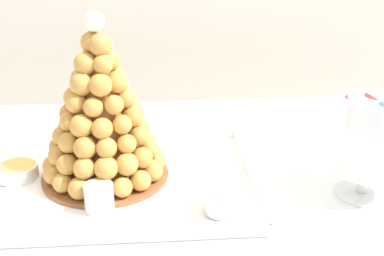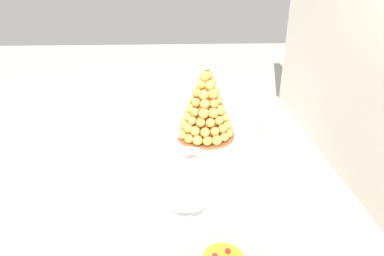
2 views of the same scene
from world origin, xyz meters
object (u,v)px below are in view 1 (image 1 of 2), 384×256
at_px(serving_tray, 102,183).
at_px(dessert_cup_centre, 222,201).
at_px(croquembouche, 101,116).
at_px(macaron_goblet, 370,137).
at_px(wine_glass, 115,85).
at_px(dessert_cup_mid_left, 99,198).
at_px(creme_brulee_ramekin, 18,171).

xyz_separation_m(serving_tray, dessert_cup_centre, (0.23, -0.13, 0.02)).
distance_m(croquembouche, macaron_goblet, 0.51).
distance_m(croquembouche, wine_glass, 0.27).
distance_m(serving_tray, dessert_cup_centre, 0.26).
xyz_separation_m(croquembouche, macaron_goblet, (0.50, -0.10, -0.02)).
xyz_separation_m(dessert_cup_mid_left, macaron_goblet, (0.50, 0.03, 0.09)).
xyz_separation_m(creme_brulee_ramekin, macaron_goblet, (0.68, -0.11, 0.10)).
xyz_separation_m(croquembouche, wine_glass, (0.01, 0.27, -0.03)).
bearing_deg(serving_tray, macaron_goblet, -8.62).
bearing_deg(serving_tray, wine_glass, 86.84).
xyz_separation_m(croquembouche, dessert_cup_centre, (0.22, -0.15, -0.11)).
bearing_deg(serving_tray, croquembouche, 72.15).
distance_m(dessert_cup_mid_left, dessert_cup_centre, 0.22).
height_order(serving_tray, croquembouche, croquembouche).
height_order(serving_tray, creme_brulee_ramekin, creme_brulee_ramekin).
height_order(serving_tray, dessert_cup_centre, dessert_cup_centre).
bearing_deg(dessert_cup_mid_left, creme_brulee_ramekin, 142.43).
relative_size(dessert_cup_centre, creme_brulee_ramekin, 0.76).
distance_m(dessert_cup_mid_left, wine_glass, 0.40).
height_order(creme_brulee_ramekin, wine_glass, wine_glass).
height_order(dessert_cup_mid_left, dessert_cup_centre, dessert_cup_mid_left).
bearing_deg(creme_brulee_ramekin, dessert_cup_centre, -21.75).
xyz_separation_m(macaron_goblet, wine_glass, (-0.49, 0.37, -0.01)).
relative_size(croquembouche, dessert_cup_mid_left, 6.25).
bearing_deg(croquembouche, serving_tray, -107.85).
relative_size(dessert_cup_mid_left, creme_brulee_ramekin, 0.66).
distance_m(creme_brulee_ramekin, wine_glass, 0.33).
xyz_separation_m(dessert_cup_mid_left, dessert_cup_centre, (0.22, -0.02, -0.00)).
relative_size(serving_tray, dessert_cup_mid_left, 11.35).
xyz_separation_m(serving_tray, dessert_cup_mid_left, (0.01, -0.11, 0.03)).
bearing_deg(croquembouche, dessert_cup_mid_left, -90.26).
distance_m(croquembouche, dessert_cup_centre, 0.29).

